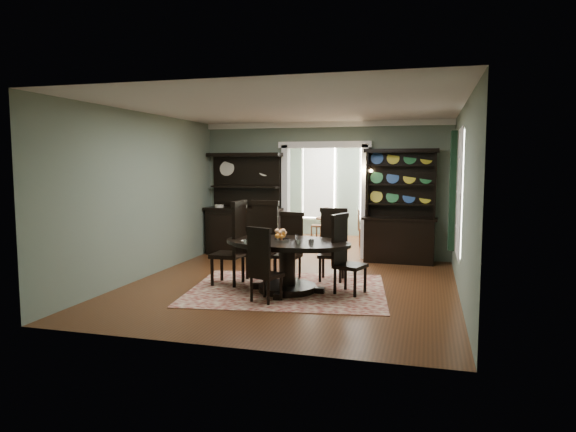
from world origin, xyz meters
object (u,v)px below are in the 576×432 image
at_px(dining_table, 287,256).
at_px(parlor_table, 330,227).
at_px(welsh_dresser, 400,221).
at_px(sideboard, 244,219).

relative_size(dining_table, parlor_table, 3.03).
distance_m(dining_table, parlor_table, 5.05).
bearing_deg(welsh_dresser, sideboard, -178.02).
relative_size(dining_table, welsh_dresser, 0.95).
bearing_deg(sideboard, dining_table, -54.25).
height_order(dining_table, welsh_dresser, welsh_dresser).
bearing_deg(parlor_table, dining_table, -87.38).
height_order(sideboard, welsh_dresser, welsh_dresser).
xyz_separation_m(welsh_dresser, parlor_table, (-1.85, 1.96, -0.41)).
bearing_deg(welsh_dresser, dining_table, -115.89).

